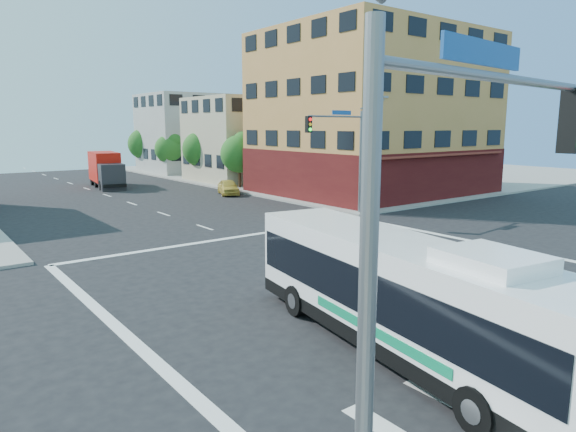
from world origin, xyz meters
TOP-DOWN VIEW (x-y plane):
  - ground at (0.00, 0.00)m, footprint 120.00×120.00m
  - sidewalk_ne at (35.00, 35.00)m, footprint 50.00×50.00m
  - corner_building_ne at (19.99, 18.48)m, footprint 18.10×15.44m
  - building_east_near at (16.98, 33.98)m, footprint 12.06×10.06m
  - building_east_far at (16.98, 47.98)m, footprint 12.06×10.06m
  - signal_mast_ne at (9.08, 10.62)m, footprint 7.91×1.13m
  - signal_mast_sw at (-9.08, -10.64)m, footprint 7.91×1.01m
  - street_tree_a at (11.90, 27.92)m, footprint 3.60×3.60m
  - street_tree_b at (11.90, 35.92)m, footprint 3.80×3.80m
  - street_tree_c at (11.90, 43.92)m, footprint 3.40×3.40m
  - street_tree_d at (11.90, 51.92)m, footprint 4.00×4.00m
  - transit_bus at (-4.00, -5.51)m, footprint 4.18×11.69m
  - box_truck at (2.02, 37.14)m, footprint 3.21×7.83m
  - parked_car at (8.78, 25.05)m, footprint 2.89×4.20m

SIDE VIEW (x-z plane):
  - ground at x=0.00m, z-range 0.00..0.00m
  - sidewalk_ne at x=35.00m, z-range 0.00..0.15m
  - parked_car at x=8.78m, z-range 0.00..1.33m
  - transit_bus at x=-4.00m, z-range -0.04..3.35m
  - box_truck at x=2.02m, z-range -0.05..3.37m
  - street_tree_c at x=11.90m, z-range 0.82..6.11m
  - street_tree_a at x=11.90m, z-range 0.83..6.35m
  - street_tree_b at x=11.90m, z-range 0.85..6.65m
  - street_tree_d at x=11.90m, z-range 0.87..6.90m
  - building_east_near at x=16.98m, z-range 0.01..9.01m
  - signal_mast_ne at x=9.08m, z-range 0.95..9.02m
  - signal_mast_sw at x=-9.08m, z-range 0.95..9.02m
  - building_east_far at x=16.98m, z-range 0.01..10.01m
  - corner_building_ne at x=19.99m, z-range -1.11..12.89m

